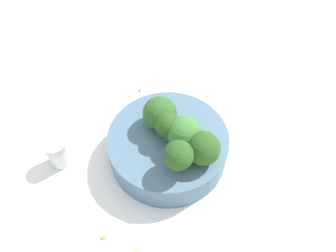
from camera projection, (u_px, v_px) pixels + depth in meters
ground_plane at (168, 155)px, 0.58m from camera, size 3.00×3.00×0.00m
bowl at (168, 146)px, 0.56m from camera, size 0.20×0.20×0.05m
broccoli_floret_0 at (184, 134)px, 0.51m from camera, size 0.05×0.05×0.06m
broccoli_floret_1 at (178, 156)px, 0.47m from camera, size 0.05×0.05×0.06m
broccoli_floret_2 at (167, 124)px, 0.51m from camera, size 0.04×0.04×0.05m
broccoli_floret_3 at (160, 113)px, 0.53m from camera, size 0.06×0.06×0.06m
broccoli_floret_4 at (203, 148)px, 0.49m from camera, size 0.05×0.05×0.05m
pepper_shaker at (58, 153)px, 0.55m from camera, size 0.04×0.04×0.06m
almond_crumb_1 at (140, 89)px, 0.67m from camera, size 0.01×0.01×0.01m
almond_crumb_2 at (104, 236)px, 0.49m from camera, size 0.01×0.01×0.01m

